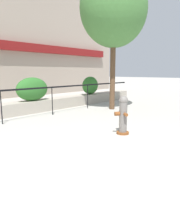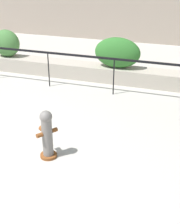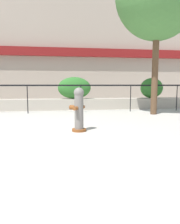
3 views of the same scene
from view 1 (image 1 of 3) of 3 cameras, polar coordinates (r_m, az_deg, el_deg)
The scene contains 6 objects.
ground_plane at distance 4.33m, azimuth 10.17°, elevation -13.28°, with size 120.00×120.00×0.00m, color #B2ADA3.
fence_railing_segment at distance 7.74m, azimuth -22.38°, elevation 4.40°, with size 15.00×0.05×1.15m.
hedge_bush_2 at distance 9.68m, azimuth -14.84°, elevation 5.79°, with size 1.52×0.70×1.00m, color #2D6B28.
hedge_bush_3 at distance 12.19m, azimuth 0.07°, elevation 6.97°, with size 1.14×0.60×0.97m, color #2D6B28.
fire_hydrant at distance 6.15m, azimuth 8.62°, elevation -0.69°, with size 0.49×0.49×1.08m.
street_tree at distance 10.53m, azimuth 6.23°, elevation 25.18°, with size 3.14×2.83×6.08m.
Camera 1 is at (-3.42, -2.01, 1.73)m, focal length 35.00 mm.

